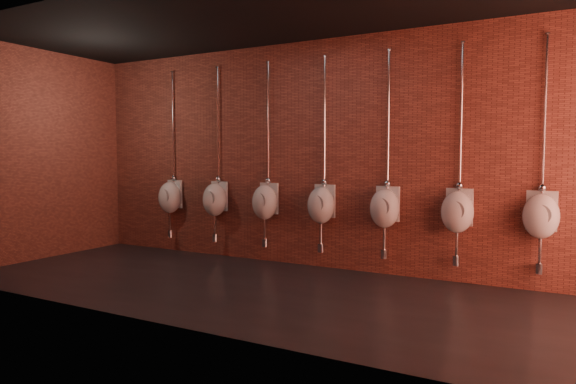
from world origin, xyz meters
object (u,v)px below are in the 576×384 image
Objects in this scene: urinal_2 at (265,201)px; urinal_6 at (541,215)px; urinal_3 at (321,204)px; urinal_4 at (385,207)px; urinal_0 at (170,196)px; urinal_1 at (215,199)px; urinal_5 at (458,211)px.

urinal_6 is (3.66, 0.00, 0.00)m from urinal_2.
urinal_2 and urinal_6 have the same top height.
urinal_4 is (0.91, 0.00, 0.00)m from urinal_3.
urinal_0 is at bearing 180.00° from urinal_6.
urinal_1 is 1.00× the size of urinal_4.
urinal_0 is at bearing 180.00° from urinal_2.
urinal_0 is 1.00× the size of urinal_5.
urinal_5 is (0.91, 0.00, 0.00)m from urinal_4.
urinal_2 is at bearing 180.00° from urinal_6.
urinal_1 is 1.00× the size of urinal_3.
urinal_1 is 2.74m from urinal_4.
urinal_0 is 1.00× the size of urinal_3.
urinal_2 is at bearing 180.00° from urinal_3.
urinal_4 is 1.00× the size of urinal_5.
urinal_4 is (2.74, 0.00, 0.00)m from urinal_1.
urinal_0 is 1.00× the size of urinal_6.
urinal_3 is 1.00× the size of urinal_4.
urinal_0 is 1.00× the size of urinal_4.
urinal_1 is (0.91, 0.00, 0.00)m from urinal_0.
urinal_0 is at bearing 180.00° from urinal_3.
urinal_1 is 1.00× the size of urinal_6.
urinal_1 is at bearing 180.00° from urinal_5.
urinal_0 is 0.91m from urinal_1.
urinal_3 is 1.00× the size of urinal_5.
urinal_1 is 0.91m from urinal_2.
urinal_1 and urinal_3 have the same top height.
urinal_3 and urinal_4 have the same top height.
urinal_0 is 4.57m from urinal_5.
urinal_0 is at bearing 180.00° from urinal_5.
urinal_2 is at bearing 0.00° from urinal_0.
urinal_0 is at bearing 180.00° from urinal_4.
urinal_3 is (1.83, 0.00, 0.00)m from urinal_1.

